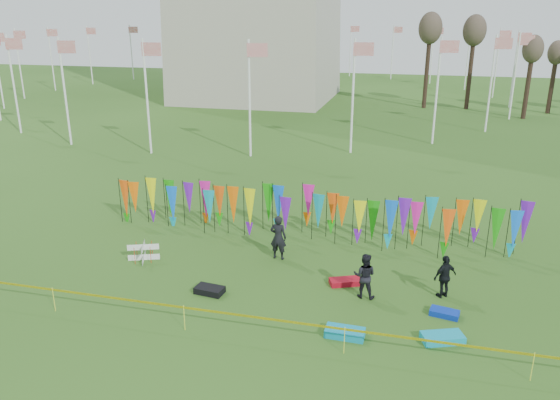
% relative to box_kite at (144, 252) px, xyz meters
% --- Properties ---
extents(ground, '(160.00, 160.00, 0.00)m').
position_rel_box_kite_xyz_m(ground, '(5.87, -3.34, -0.36)').
color(ground, '#264914').
rests_on(ground, ground).
extents(flagpole_ring, '(57.40, 56.16, 8.00)m').
position_rel_box_kite_xyz_m(flagpole_ring, '(-8.13, 44.66, 3.64)').
color(flagpole_ring, white).
rests_on(flagpole_ring, ground).
extents(banner_row, '(18.64, 0.64, 2.23)m').
position_rel_box_kite_xyz_m(banner_row, '(6.15, 3.97, 0.99)').
color(banner_row, black).
rests_on(banner_row, ground).
extents(caution_tape_near, '(26.00, 0.02, 0.90)m').
position_rel_box_kite_xyz_m(caution_tape_near, '(5.65, -4.43, 0.42)').
color(caution_tape_near, '#FFFA05').
rests_on(caution_tape_near, ground).
extents(box_kite, '(0.65, 0.65, 0.72)m').
position_rel_box_kite_xyz_m(box_kite, '(0.00, 0.00, 0.00)').
color(box_kite, red).
rests_on(box_kite, ground).
extents(person_left, '(0.71, 0.54, 1.88)m').
position_rel_box_kite_xyz_m(person_left, '(5.30, 1.54, 0.58)').
color(person_left, black).
rests_on(person_left, ground).
extents(person_mid, '(0.83, 0.54, 1.67)m').
position_rel_box_kite_xyz_m(person_mid, '(9.06, -0.83, 0.47)').
color(person_mid, black).
rests_on(person_mid, ground).
extents(person_right, '(1.07, 1.00, 1.60)m').
position_rel_box_kite_xyz_m(person_right, '(11.82, -0.12, 0.44)').
color(person_right, black).
rests_on(person_right, ground).
extents(kite_bag_turquoise, '(1.24, 0.65, 0.25)m').
position_rel_box_kite_xyz_m(kite_bag_turquoise, '(8.76, -3.51, -0.24)').
color(kite_bag_turquoise, '#0C97C0').
rests_on(kite_bag_turquoise, ground).
extents(kite_bag_blue, '(1.02, 0.67, 0.20)m').
position_rel_box_kite_xyz_m(kite_bag_blue, '(11.83, -1.46, -0.26)').
color(kite_bag_blue, '#0B30B8').
rests_on(kite_bag_blue, ground).
extents(kite_bag_red, '(1.27, 0.94, 0.21)m').
position_rel_box_kite_xyz_m(kite_bag_red, '(8.30, -0.05, -0.26)').
color(kite_bag_red, '#AA0B1C').
rests_on(kite_bag_red, ground).
extents(kite_bag_black, '(1.09, 0.71, 0.24)m').
position_rel_box_kite_xyz_m(kite_bag_black, '(3.62, -1.94, -0.24)').
color(kite_bag_black, black).
rests_on(kite_bag_black, ground).
extents(kite_bag_teal, '(1.41, 1.03, 0.24)m').
position_rel_box_kite_xyz_m(kite_bag_teal, '(11.72, -3.05, -0.24)').
color(kite_bag_teal, '#0DA1C1').
rests_on(kite_bag_teal, ground).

